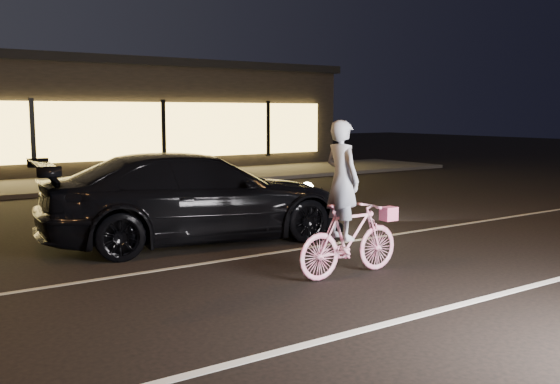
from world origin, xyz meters
TOP-DOWN VIEW (x-y plane):
  - ground at (0.00, 0.00)m, footprint 90.00×90.00m
  - lane_stripe_near at (0.00, -1.50)m, footprint 60.00×0.12m
  - lane_stripe_far at (0.00, 2.00)m, footprint 60.00×0.10m
  - sidewalk at (0.00, 13.00)m, footprint 30.00×4.00m
  - storefront at (0.00, 18.97)m, footprint 25.40×8.42m
  - cyclist at (0.78, 0.26)m, footprint 1.71×0.59m
  - sedan at (0.14, 3.54)m, footprint 5.62×2.94m

SIDE VIEW (x-z plane):
  - ground at x=0.00m, z-range 0.00..0.00m
  - lane_stripe_near at x=0.00m, z-range 0.00..0.01m
  - lane_stripe_far at x=0.00m, z-range 0.00..0.01m
  - sidewalk at x=0.00m, z-range 0.00..0.12m
  - cyclist at x=0.78m, z-range -0.31..1.84m
  - sedan at x=0.14m, z-range 0.00..1.56m
  - storefront at x=0.00m, z-range 0.05..4.25m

